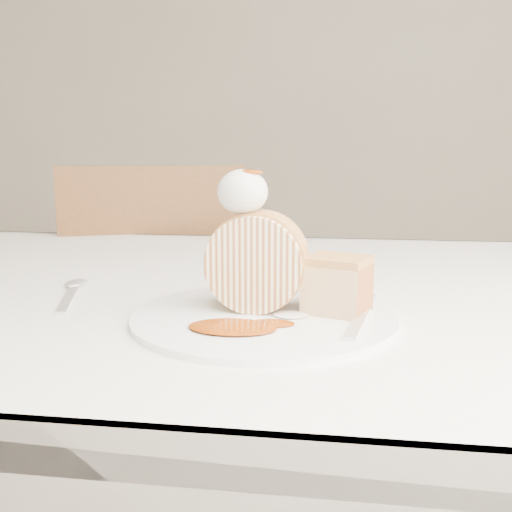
# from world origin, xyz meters

# --- Properties ---
(table) EXTENTS (1.40, 0.90, 0.75)m
(table) POSITION_xyz_m (0.00, 0.20, 0.66)
(table) COLOR silver
(table) RESTS_ON ground
(chair_far) EXTENTS (0.55, 0.55, 0.90)m
(chair_far) POSITION_xyz_m (-0.37, 0.78, 0.52)
(chair_far) COLOR brown
(chair_far) RESTS_ON ground
(plate) EXTENTS (0.37, 0.37, 0.01)m
(plate) POSITION_xyz_m (0.01, 0.01, 0.75)
(plate) COLOR white
(plate) RESTS_ON table
(roulade_slice) EXTENTS (0.11, 0.06, 0.11)m
(roulade_slice) POSITION_xyz_m (-0.00, 0.03, 0.81)
(roulade_slice) COLOR #FFECB1
(roulade_slice) RESTS_ON plate
(cake_chunk) EXTENTS (0.08, 0.08, 0.05)m
(cake_chunk) POSITION_xyz_m (0.09, 0.03, 0.78)
(cake_chunk) COLOR tan
(cake_chunk) RESTS_ON plate
(whipped_cream) EXTENTS (0.06, 0.06, 0.05)m
(whipped_cream) POSITION_xyz_m (-0.02, 0.03, 0.89)
(whipped_cream) COLOR silver
(whipped_cream) RESTS_ON roulade_slice
(caramel_drizzle) EXTENTS (0.03, 0.02, 0.01)m
(caramel_drizzle) POSITION_xyz_m (-0.01, 0.03, 0.92)
(caramel_drizzle) COLOR #883205
(caramel_drizzle) RESTS_ON whipped_cream
(caramel_pool) EXTENTS (0.10, 0.09, 0.00)m
(caramel_pool) POSITION_xyz_m (-0.02, -0.05, 0.76)
(caramel_pool) COLOR #883205
(caramel_pool) RESTS_ON plate
(fork) EXTENTS (0.05, 0.17, 0.00)m
(fork) POSITION_xyz_m (0.11, -0.01, 0.76)
(fork) COLOR silver
(fork) RESTS_ON plate
(spoon) EXTENTS (0.07, 0.16, 0.00)m
(spoon) POSITION_xyz_m (-0.24, 0.06, 0.75)
(spoon) COLOR silver
(spoon) RESTS_ON table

